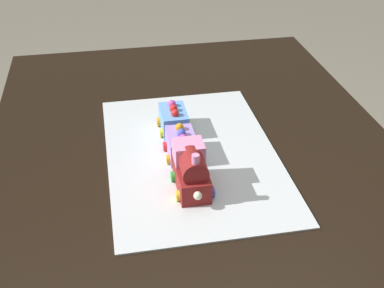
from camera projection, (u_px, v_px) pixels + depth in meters
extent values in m
cube|color=black|center=(197.00, 160.00, 1.21)|extent=(1.40, 1.00, 0.03)
cube|color=black|center=(274.00, 135.00, 2.01)|extent=(0.07, 0.07, 0.71)
cube|color=black|center=(48.00, 158.00, 1.87)|extent=(0.07, 0.07, 0.71)
cube|color=silver|center=(192.00, 155.00, 1.20)|extent=(0.60, 0.40, 0.00)
cube|color=maroon|center=(192.00, 179.00, 1.08)|extent=(0.12, 0.06, 0.05)
cylinder|color=maroon|center=(193.00, 166.00, 1.04)|extent=(0.08, 0.05, 0.05)
cube|color=pink|center=(189.00, 152.00, 1.08)|extent=(0.06, 0.06, 0.04)
cylinder|color=pink|center=(196.00, 161.00, 1.00)|extent=(0.02, 0.02, 0.03)
sphere|color=#F4EFCC|center=(198.00, 196.00, 1.02)|extent=(0.02, 0.02, 0.02)
cylinder|color=#4C59D8|center=(211.00, 192.00, 1.06)|extent=(0.02, 0.01, 0.02)
cylinder|color=red|center=(205.00, 173.00, 1.12)|extent=(0.02, 0.01, 0.02)
cylinder|color=yellow|center=(178.00, 196.00, 1.05)|extent=(0.02, 0.01, 0.02)
cylinder|color=green|center=(173.00, 176.00, 1.11)|extent=(0.02, 0.01, 0.02)
cube|color=#AD84E0|center=(181.00, 145.00, 1.18)|extent=(0.10, 0.06, 0.06)
cylinder|color=green|center=(199.00, 156.00, 1.17)|extent=(0.02, 0.01, 0.02)
cylinder|color=red|center=(194.00, 143.00, 1.22)|extent=(0.02, 0.01, 0.02)
cylinder|color=orange|center=(168.00, 159.00, 1.16)|extent=(0.02, 0.01, 0.02)
cylinder|color=red|center=(165.00, 146.00, 1.21)|extent=(0.02, 0.01, 0.02)
sphere|color=#4C59D8|center=(181.00, 133.00, 1.16)|extent=(0.02, 0.02, 0.02)
sphere|color=#D84CB2|center=(183.00, 138.00, 1.14)|extent=(0.02, 0.02, 0.02)
sphere|color=orange|center=(179.00, 127.00, 1.19)|extent=(0.02, 0.02, 0.02)
cube|color=#669EEA|center=(174.00, 120.00, 1.28)|extent=(0.10, 0.06, 0.06)
cylinder|color=orange|center=(190.00, 130.00, 1.27)|extent=(0.02, 0.01, 0.02)
cylinder|color=orange|center=(186.00, 119.00, 1.32)|extent=(0.02, 0.01, 0.02)
cylinder|color=yellow|center=(161.00, 133.00, 1.26)|extent=(0.02, 0.01, 0.02)
cylinder|color=orange|center=(159.00, 122.00, 1.31)|extent=(0.02, 0.01, 0.02)
sphere|color=#D84CB2|center=(172.00, 104.00, 1.28)|extent=(0.02, 0.02, 0.02)
sphere|color=red|center=(175.00, 113.00, 1.24)|extent=(0.02, 0.02, 0.02)
sphere|color=red|center=(173.00, 108.00, 1.26)|extent=(0.02, 0.02, 0.02)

